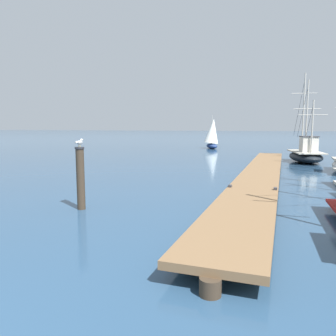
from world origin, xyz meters
TOP-DOWN VIEW (x-y plane):
  - floating_dock at (4.11, 16.19)m, footprint 2.20×24.30m
  - fishing_boat_4 at (6.89, 25.84)m, footprint 2.91×6.90m
  - mooring_piling at (-1.15, 8.36)m, footprint 0.30×0.30m
  - perched_seagull at (-1.15, 8.35)m, footprint 0.15×0.38m
  - distant_sailboat at (-2.71, 39.04)m, footprint 2.55×3.58m

SIDE VIEW (x-z plane):
  - floating_dock at x=4.11m, z-range 0.10..0.63m
  - fishing_boat_4 at x=6.89m, z-range -2.75..4.01m
  - mooring_piling at x=-1.15m, z-range 0.04..2.07m
  - distant_sailboat at x=-2.71m, z-range -0.26..3.76m
  - perched_seagull at x=-1.15m, z-range 2.04..2.31m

